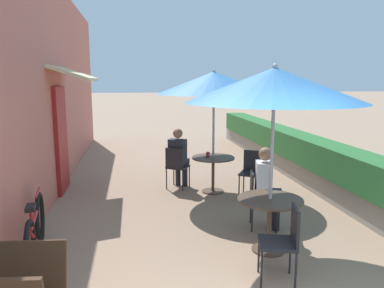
{
  "coord_description": "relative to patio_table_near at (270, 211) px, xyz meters",
  "views": [
    {
      "loc": [
        -0.98,
        -2.32,
        2.24
      ],
      "look_at": [
        0.15,
        4.7,
        1.0
      ],
      "focal_mm": 35.0,
      "sensor_mm": 36.0,
      "label": 1
    }
  ],
  "objects": [
    {
      "name": "coffee_cup_mid",
      "position": [
        -0.26,
        2.75,
        0.22
      ],
      "size": [
        0.07,
        0.07,
        0.09
      ],
      "color": "#B73D3D",
      "rests_on": "patio_table_mid"
    },
    {
      "name": "cafe_chair_near_left",
      "position": [
        0.12,
        0.76,
        -0.02
      ],
      "size": [
        0.49,
        0.49,
        0.87
      ],
      "rotation": [
        0.0,
        0.0,
        4.46
      ],
      "color": "#232328",
      "rests_on": "ground_plane"
    },
    {
      "name": "patio_table_near",
      "position": [
        0.0,
        0.0,
        0.0
      ],
      "size": [
        0.85,
        0.85,
        0.71
      ],
      "color": "brown",
      "rests_on": "ground_plane"
    },
    {
      "name": "planter_hedge",
      "position": [
        1.99,
        3.75,
        -0.0
      ],
      "size": [
        0.6,
        10.91,
        1.01
      ],
      "color": "gray",
      "rests_on": "ground_plane"
    },
    {
      "name": "bicycle_leaning",
      "position": [
        -2.96,
        0.2,
        -0.17
      ],
      "size": [
        0.29,
        1.76,
        0.81
      ],
      "rotation": [
        0.0,
        0.0,
        0.13
      ],
      "color": "black",
      "rests_on": "ground_plane"
    },
    {
      "name": "patio_umbrella_near",
      "position": [
        0.0,
        0.0,
        1.63
      ],
      "size": [
        2.23,
        2.23,
        2.43
      ],
      "color": "#B7B7BC",
      "rests_on": "ground_plane"
    },
    {
      "name": "seated_patron_mid_right",
      "position": [
        -0.81,
        3.09,
        0.15
      ],
      "size": [
        0.48,
        0.51,
        1.25
      ],
      "rotation": [
        0.0,
        0.0,
        12.03
      ],
      "color": "#23232D",
      "rests_on": "ground_plane"
    },
    {
      "name": "patio_table_mid",
      "position": [
        -0.17,
        2.67,
        0.0
      ],
      "size": [
        0.85,
        0.85,
        0.71
      ],
      "color": "brown",
      "rests_on": "ground_plane"
    },
    {
      "name": "cafe_chair_mid_left",
      "position": [
        0.52,
        2.34,
        -0.02
      ],
      "size": [
        0.55,
        0.55,
        0.87
      ],
      "rotation": [
        0.0,
        0.0,
        8.89
      ],
      "color": "#232328",
      "rests_on": "ground_plane"
    },
    {
      "name": "seated_patron_near_left",
      "position": [
        0.22,
        0.73,
        0.15
      ],
      "size": [
        0.47,
        0.41,
        1.25
      ],
      "rotation": [
        0.0,
        0.0,
        4.46
      ],
      "color": "#23232D",
      "rests_on": "ground_plane"
    },
    {
      "name": "patio_umbrella_mid",
      "position": [
        -0.17,
        2.67,
        1.63
      ],
      "size": [
        2.23,
        2.23,
        2.43
      ],
      "color": "#B7B7BC",
      "rests_on": "ground_plane"
    },
    {
      "name": "cafe_facade_wall",
      "position": [
        -3.3,
        3.72,
        1.55
      ],
      "size": [
        0.98,
        11.91,
        4.2
      ],
      "color": "#C66B5B",
      "rests_on": "ground_plane"
    },
    {
      "name": "cafe_chair_mid_right",
      "position": [
        -0.87,
        2.99,
        -0.02
      ],
      "size": [
        0.55,
        0.55,
        0.87
      ],
      "rotation": [
        0.0,
        0.0,
        12.03
      ],
      "color": "#232328",
      "rests_on": "ground_plane"
    },
    {
      "name": "cafe_chair_near_right",
      "position": [
        -0.12,
        -0.76,
        -0.02
      ],
      "size": [
        0.49,
        0.49,
        0.87
      ],
      "rotation": [
        0.0,
        0.0,
        7.6
      ],
      "color": "#232328",
      "rests_on": "ground_plane"
    }
  ]
}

